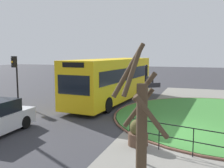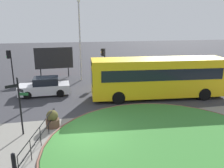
{
  "view_description": "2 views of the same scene",
  "coord_description": "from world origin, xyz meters",
  "px_view_note": "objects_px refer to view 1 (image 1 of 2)",
  "views": [
    {
      "loc": [
        -11.25,
        -0.72,
        3.67
      ],
      "look_at": [
        1.64,
        3.89,
        2.0
      ],
      "focal_mm": 40.13,
      "sensor_mm": 36.0,
      "label": 1
    },
    {
      "loc": [
        -0.81,
        -11.41,
        6.14
      ],
      "look_at": [
        2.23,
        3.51,
        1.94
      ],
      "focal_mm": 36.48,
      "sensor_mm": 36.0,
      "label": 2
    }
  ],
  "objects_px": {
    "signpost_directional": "(147,108)",
    "bus_yellow": "(113,79)",
    "planter_near_signpost": "(138,134)",
    "traffic_light_near": "(15,69)",
    "street_tree_bare": "(140,133)"
  },
  "relations": [
    {
      "from": "bus_yellow",
      "to": "planter_near_signpost",
      "type": "bearing_deg",
      "value": 30.14
    },
    {
      "from": "signpost_directional",
      "to": "street_tree_bare",
      "type": "distance_m",
      "value": 2.54
    },
    {
      "from": "bus_yellow",
      "to": "planter_near_signpost",
      "type": "xyz_separation_m",
      "value": [
        -8.33,
        -4.03,
        -1.26
      ]
    },
    {
      "from": "traffic_light_near",
      "to": "bus_yellow",
      "type": "bearing_deg",
      "value": 130.91
    },
    {
      "from": "bus_yellow",
      "to": "street_tree_bare",
      "type": "distance_m",
      "value": 13.43
    },
    {
      "from": "traffic_light_near",
      "to": "planter_near_signpost",
      "type": "relative_size",
      "value": 3.23
    },
    {
      "from": "signpost_directional",
      "to": "bus_yellow",
      "type": "relative_size",
      "value": 0.3
    },
    {
      "from": "bus_yellow",
      "to": "planter_near_signpost",
      "type": "distance_m",
      "value": 9.34
    },
    {
      "from": "signpost_directional",
      "to": "bus_yellow",
      "type": "distance_m",
      "value": 10.98
    },
    {
      "from": "planter_near_signpost",
      "to": "street_tree_bare",
      "type": "relative_size",
      "value": 0.27
    },
    {
      "from": "signpost_directional",
      "to": "planter_near_signpost",
      "type": "relative_size",
      "value": 3.07
    },
    {
      "from": "signpost_directional",
      "to": "street_tree_bare",
      "type": "xyz_separation_m",
      "value": [
        -2.51,
        -0.38,
        -0.02
      ]
    },
    {
      "from": "planter_near_signpost",
      "to": "street_tree_bare",
      "type": "distance_m",
      "value": 4.46
    },
    {
      "from": "bus_yellow",
      "to": "planter_near_signpost",
      "type": "relative_size",
      "value": 10.27
    },
    {
      "from": "signpost_directional",
      "to": "bus_yellow",
      "type": "bearing_deg",
      "value": 25.28
    }
  ]
}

